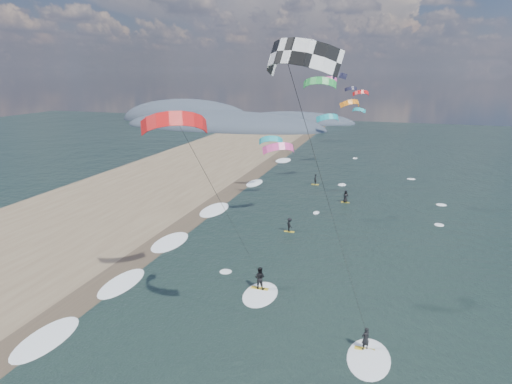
% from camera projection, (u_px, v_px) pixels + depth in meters
% --- Properties ---
extents(ground, '(260.00, 260.00, 0.00)m').
position_uv_depth(ground, '(212.00, 353.00, 26.45)').
color(ground, black).
rests_on(ground, ground).
extents(sand_strip, '(26.00, 240.00, 0.00)m').
position_uv_depth(sand_strip, '(31.00, 245.00, 42.64)').
color(sand_strip, brown).
rests_on(sand_strip, ground).
extents(wet_sand_strip, '(3.00, 240.00, 0.00)m').
position_uv_depth(wet_sand_strip, '(135.00, 261.00, 39.12)').
color(wet_sand_strip, '#382D23').
rests_on(wet_sand_strip, ground).
extents(coastal_hills, '(80.00, 41.00, 15.00)m').
position_uv_depth(coastal_hills, '(217.00, 124.00, 138.35)').
color(coastal_hills, '#3D4756').
rests_on(coastal_hills, ground).
extents(kitesurfer_near_a, '(7.64, 9.02, 18.45)m').
position_uv_depth(kitesurfer_near_a, '(309.00, 140.00, 19.42)').
color(kitesurfer_near_a, gold).
rests_on(kitesurfer_near_a, ground).
extents(kitesurfer_near_b, '(7.28, 9.14, 14.98)m').
position_uv_depth(kitesurfer_near_b, '(206.00, 178.00, 28.14)').
color(kitesurfer_near_b, gold).
rests_on(kitesurfer_near_b, ground).
extents(far_kitesurfers, '(6.53, 21.35, 1.64)m').
position_uv_depth(far_kitesurfers, '(316.00, 204.00, 53.26)').
color(far_kitesurfers, gold).
rests_on(far_kitesurfers, ground).
extents(bg_kite_field, '(12.84, 70.02, 9.66)m').
position_uv_depth(bg_kite_field, '(336.00, 101.00, 72.20)').
color(bg_kite_field, '#D83F8C').
rests_on(bg_kite_field, ground).
extents(shoreline_surf, '(2.40, 79.40, 0.11)m').
position_uv_depth(shoreline_surf, '(172.00, 243.00, 43.12)').
color(shoreline_surf, white).
rests_on(shoreline_surf, ground).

